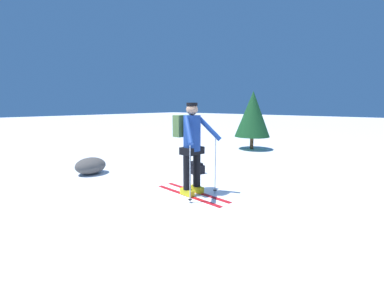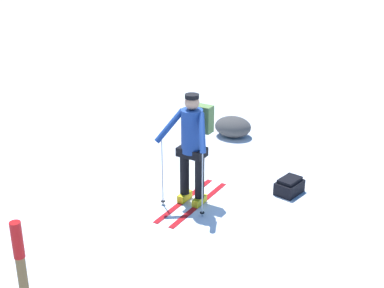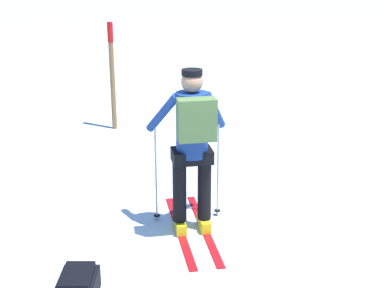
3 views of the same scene
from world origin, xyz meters
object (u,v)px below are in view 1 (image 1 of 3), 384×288
(pine_tree, at_px, (253,114))
(skier, at_px, (191,142))
(rock_boulder, at_px, (91,166))
(dropped_backpack, at_px, (195,168))

(pine_tree, bearing_deg, skier, 16.20)
(skier, height_order, pine_tree, pine_tree)
(rock_boulder, bearing_deg, dropped_backpack, 133.43)
(skier, xyz_separation_m, dropped_backpack, (-1.28, -0.99, -0.93))
(skier, xyz_separation_m, pine_tree, (-5.57, -1.62, 0.35))
(skier, distance_m, pine_tree, 5.81)
(skier, distance_m, dropped_backpack, 1.87)
(dropped_backpack, bearing_deg, pine_tree, -171.70)
(skier, bearing_deg, rock_boulder, -79.11)
(rock_boulder, relative_size, pine_tree, 0.33)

